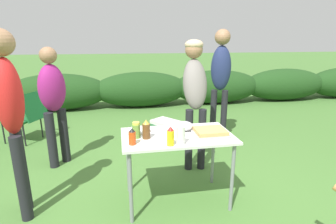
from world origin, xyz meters
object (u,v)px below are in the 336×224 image
object	(u,v)px
mixing_bowl	(184,126)
relish_jar	(136,130)
folding_table	(177,142)
camp_chair_green_behind_table	(26,114)
beer_bottle	(146,130)
cooler_box	(167,130)
hot_sauce_bottle	(132,137)
standing_person_in_gray_fleece	(53,97)
standing_person_with_beanie	(195,87)
standing_person_in_navy_coat	(11,107)
food_tray	(210,132)
standing_person_in_red_jacket	(221,74)
plate_stack	(139,130)
paper_cup_stack	(181,135)
mustard_bottle	(171,136)

from	to	relation	value
mixing_bowl	relish_jar	xyz separation A→B (m)	(-0.51, -0.12, 0.03)
folding_table	camp_chair_green_behind_table	size ratio (longest dim) A/B	1.32
mixing_bowl	beer_bottle	xyz separation A→B (m)	(-0.42, -0.16, 0.04)
cooler_box	hot_sauce_bottle	bearing A→B (deg)	-56.29
mixing_bowl	hot_sauce_bottle	distance (m)	0.63
standing_person_in_gray_fleece	camp_chair_green_behind_table	distance (m)	1.28
standing_person_with_beanie	cooler_box	bearing A→B (deg)	106.43
hot_sauce_bottle	standing_person_in_navy_coat	xyz separation A→B (m)	(-1.04, 0.21, 0.27)
mixing_bowl	relish_jar	bearing A→B (deg)	-166.42
cooler_box	camp_chair_green_behind_table	bearing A→B (deg)	-136.32
food_tray	standing_person_in_gray_fleece	bearing A→B (deg)	145.62
standing_person_in_navy_coat	cooler_box	size ratio (longest dim) A/B	3.04
standing_person_in_navy_coat	standing_person_in_gray_fleece	bearing A→B (deg)	-22.53
standing_person_with_beanie	camp_chair_green_behind_table	xyz separation A→B (m)	(-2.47, 1.32, -0.61)
mixing_bowl	standing_person_in_red_jacket	xyz separation A→B (m)	(0.94, 1.41, 0.35)
standing_person_in_gray_fleece	plate_stack	bearing A→B (deg)	-94.23
folding_table	relish_jar	size ratio (longest dim) A/B	7.05
folding_table	paper_cup_stack	xyz separation A→B (m)	(-0.02, -0.24, 0.16)
mustard_bottle	paper_cup_stack	bearing A→B (deg)	6.18
plate_stack	standing_person_in_navy_coat	xyz separation A→B (m)	(-1.13, -0.13, 0.33)
standing_person_in_gray_fleece	standing_person_in_red_jacket	distance (m)	2.47
standing_person_with_beanie	standing_person_in_red_jacket	xyz separation A→B (m)	(0.64, 0.76, 0.05)
standing_person_in_red_jacket	standing_person_in_navy_coat	size ratio (longest dim) A/B	1.04
folding_table	standing_person_in_red_jacket	distance (m)	1.91
folding_table	food_tray	size ratio (longest dim) A/B	3.25
mustard_bottle	relish_jar	world-z (taller)	mustard_bottle
beer_bottle	mustard_bottle	distance (m)	0.29
standing_person_in_red_jacket	camp_chair_green_behind_table	xyz separation A→B (m)	(-3.11, 0.56, -0.66)
hot_sauce_bottle	mustard_bottle	bearing A→B (deg)	-13.63
mixing_bowl	standing_person_with_beanie	world-z (taller)	standing_person_with_beanie
food_tray	plate_stack	distance (m)	0.73
plate_stack	mustard_bottle	distance (m)	0.49
standing_person_with_beanie	standing_person_in_navy_coat	world-z (taller)	standing_person_in_navy_coat
standing_person_with_beanie	mixing_bowl	bearing A→B (deg)	-109.38
food_tray	standing_person_in_gray_fleece	distance (m)	2.09
plate_stack	standing_person_in_red_jacket	world-z (taller)	standing_person_in_red_jacket
folding_table	hot_sauce_bottle	world-z (taller)	hot_sauce_bottle
food_tray	standing_person_in_red_jacket	xyz separation A→B (m)	(0.72, 1.58, 0.37)
standing_person_with_beanie	standing_person_in_gray_fleece	world-z (taller)	standing_person_with_beanie
plate_stack	mixing_bowl	distance (m)	0.47
plate_stack	mustard_bottle	size ratio (longest dim) A/B	1.36
folding_table	standing_person_with_beanie	distance (m)	0.97
food_tray	camp_chair_green_behind_table	bearing A→B (deg)	138.16
food_tray	standing_person_in_navy_coat	world-z (taller)	standing_person_in_navy_coat
mustard_bottle	standing_person_in_red_jacket	xyz separation A→B (m)	(1.16, 1.78, 0.31)
folding_table	camp_chair_green_behind_table	distance (m)	2.95
folding_table	cooler_box	world-z (taller)	folding_table
food_tray	paper_cup_stack	distance (m)	0.40
paper_cup_stack	camp_chair_green_behind_table	xyz separation A→B (m)	(-2.05, 2.33, -0.36)
mustard_bottle	standing_person_in_navy_coat	size ratio (longest dim) A/B	0.10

